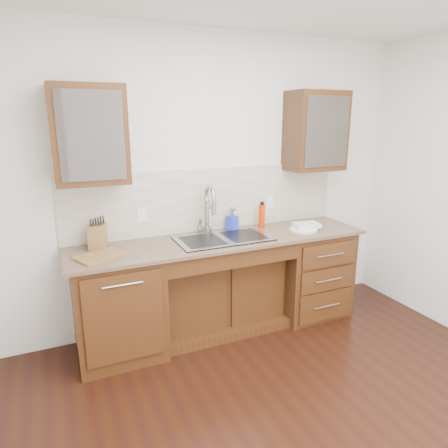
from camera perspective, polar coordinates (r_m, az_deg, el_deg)
name	(u,v)px	position (r m, az deg, el deg)	size (l,w,h in m)	color
ground	(312,442)	(2.96, 12.48, -28.10)	(4.00, 3.50, 0.10)	black
wall_back	(207,183)	(3.80, -2.45, 5.82)	(4.00, 0.10, 2.70)	white
base_cabinet_left	(118,305)	(3.51, -14.90, -11.16)	(0.70, 0.62, 0.88)	#593014
base_cabinet_center	(218,292)	(3.85, -0.79, -9.63)	(1.20, 0.44, 0.70)	#593014
base_cabinet_right	(308,271)	(4.18, 11.84, -6.58)	(0.70, 0.62, 0.88)	#593014
countertop	(223,240)	(3.57, -0.16, -2.31)	(2.70, 0.65, 0.03)	#84705B
backsplash	(210,200)	(3.77, -2.08, 3.51)	(2.70, 0.02, 0.59)	beige
sink	(224,248)	(3.58, -0.06, -3.44)	(0.84, 0.46, 0.19)	#9E9EA5
faucet	(207,212)	(3.68, -2.51, 1.68)	(0.04, 0.04, 0.40)	#999993
filter_tap	(231,218)	(3.80, 0.96, 0.90)	(0.02, 0.02, 0.24)	#999993
upper_cabinet_left	(89,135)	(3.29, -18.72, 11.93)	(0.55, 0.34, 0.75)	#593014
upper_cabinet_right	(315,131)	(4.07, 12.93, 12.80)	(0.55, 0.34, 0.75)	#593014
outlet_left	(142,215)	(3.59, -11.66, 1.23)	(0.08, 0.01, 0.12)	white
outlet_right	(270,203)	(4.06, 6.56, 3.02)	(0.08, 0.01, 0.12)	white
soap_bottle	(232,220)	(3.81, 1.18, 0.62)	(0.09, 0.09, 0.20)	blue
water_bottle	(262,216)	(3.91, 5.42, 1.13)	(0.06, 0.06, 0.23)	red
plate	(303,230)	(3.88, 11.27, -0.81)	(0.27, 0.27, 0.01)	silver
dish_towel	(307,225)	(3.95, 11.72, -0.16)	(0.24, 0.17, 0.04)	white
knife_block	(98,236)	(3.43, -17.61, -1.69)	(0.11, 0.18, 0.21)	brown
cutting_board	(101,256)	(3.24, -17.19, -4.39)	(0.36, 0.25, 0.02)	brown
cup_left_a	(83,142)	(3.29, -19.53, 10.93)	(0.12, 0.12, 0.09)	white
cup_left_b	(100,141)	(3.30, -17.23, 11.19)	(0.11, 0.11, 0.10)	silver
cup_right_a	(311,137)	(4.04, 12.31, 12.07)	(0.12, 0.12, 0.09)	silver
cup_right_b	(325,136)	(4.15, 14.28, 12.04)	(0.10, 0.10, 0.10)	silver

